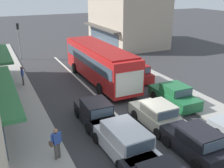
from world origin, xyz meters
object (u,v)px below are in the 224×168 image
at_px(city_bus, 99,61).
at_px(hatchback_behind_bus_mid, 95,113).
at_px(parked_sedan_kerb_second, 174,95).
at_px(hatchback_adjacent_lane_trail, 195,143).
at_px(traffic_light_downstreet, 18,35).
at_px(pedestrian_browsing_midblock, 22,75).
at_px(sedan_behind_bus_near, 158,116).
at_px(parked_hatchback_kerb_third, 136,73).
at_px(pedestrian_with_handbag_near, 56,142).
at_px(wagon_adjacent_lane_lead, 124,140).

height_order(city_bus, hatchback_behind_bus_mid, city_bus).
bearing_deg(parked_sedan_kerb_second, city_bus, 113.54).
distance_m(city_bus, hatchback_adjacent_lane_trail, 12.32).
height_order(hatchback_behind_bus_mid, parked_sedan_kerb_second, hatchback_behind_bus_mid).
xyz_separation_m(traffic_light_downstreet, pedestrian_browsing_midblock, (-1.04, -9.28, -1.79)).
xyz_separation_m(sedan_behind_bus_near, hatchback_behind_bus_mid, (-3.32, 1.94, 0.05)).
bearing_deg(parked_hatchback_kerb_third, pedestrian_with_handbag_near, -138.01).
relative_size(city_bus, pedestrian_with_handbag_near, 6.68).
height_order(sedan_behind_bus_near, pedestrian_browsing_midblock, pedestrian_browsing_midblock).
bearing_deg(sedan_behind_bus_near, parked_hatchback_kerb_third, 68.52).
height_order(traffic_light_downstreet, pedestrian_with_handbag_near, traffic_light_downstreet).
bearing_deg(hatchback_behind_bus_mid, hatchback_adjacent_lane_trail, -57.94).
bearing_deg(hatchback_behind_bus_mid, city_bus, 65.04).
bearing_deg(sedan_behind_bus_near, hatchback_adjacent_lane_trail, -90.72).
relative_size(sedan_behind_bus_near, hatchback_behind_bus_mid, 1.12).
height_order(city_bus, wagon_adjacent_lane_lead, city_bus).
distance_m(wagon_adjacent_lane_lead, sedan_behind_bus_near, 3.60).
bearing_deg(parked_sedan_kerb_second, parked_hatchback_kerb_third, 88.71).
distance_m(hatchback_adjacent_lane_trail, parked_hatchback_kerb_third, 11.45).
bearing_deg(traffic_light_downstreet, hatchback_adjacent_lane_trail, -76.88).
bearing_deg(parked_hatchback_kerb_third, hatchback_adjacent_lane_trail, -105.62).
height_order(city_bus, traffic_light_downstreet, traffic_light_downstreet).
bearing_deg(hatchback_adjacent_lane_trail, parked_sedan_kerb_second, 61.54).
bearing_deg(sedan_behind_bus_near, hatchback_behind_bus_mid, 149.72).
xyz_separation_m(city_bus, parked_hatchback_kerb_third, (3.09, -1.24, -1.17)).
relative_size(hatchback_behind_bus_mid, pedestrian_browsing_midblock, 2.30).
bearing_deg(pedestrian_with_handbag_near, parked_hatchback_kerb_third, 41.99).
xyz_separation_m(city_bus, pedestrian_browsing_midblock, (-6.41, 1.54, -0.81)).
bearing_deg(wagon_adjacent_lane_lead, traffic_light_downstreet, 95.88).
distance_m(city_bus, hatchback_behind_bus_mid, 7.84).
xyz_separation_m(parked_sedan_kerb_second, traffic_light_downstreet, (-8.34, 17.63, 2.19)).
relative_size(wagon_adjacent_lane_lead, pedestrian_with_handbag_near, 2.79).
distance_m(sedan_behind_bus_near, parked_sedan_kerb_second, 3.63).
height_order(city_bus, pedestrian_with_handbag_near, city_bus).
bearing_deg(pedestrian_browsing_midblock, parked_hatchback_kerb_third, -16.33).
relative_size(city_bus, hatchback_adjacent_lane_trail, 2.94).
distance_m(hatchback_behind_bus_mid, pedestrian_with_handbag_near, 4.15).
relative_size(sedan_behind_bus_near, parked_hatchback_kerb_third, 1.13).
distance_m(hatchback_adjacent_lane_trail, sedan_behind_bus_near, 3.30).
xyz_separation_m(sedan_behind_bus_near, parked_hatchback_kerb_third, (3.04, 7.73, 0.05)).
xyz_separation_m(city_bus, sedan_behind_bus_near, (0.05, -8.97, -1.22)).
bearing_deg(pedestrian_browsing_midblock, traffic_light_downstreet, 83.61).
distance_m(parked_sedan_kerb_second, parked_hatchback_kerb_third, 5.57).
distance_m(hatchback_adjacent_lane_trail, traffic_light_downstreet, 23.80).
relative_size(hatchback_adjacent_lane_trail, parked_sedan_kerb_second, 0.87).
height_order(sedan_behind_bus_near, pedestrian_with_handbag_near, pedestrian_with_handbag_near).
bearing_deg(sedan_behind_bus_near, pedestrian_browsing_midblock, 121.58).
bearing_deg(city_bus, traffic_light_downstreet, 116.39).
distance_m(wagon_adjacent_lane_lead, hatchback_behind_bus_mid, 3.56).
bearing_deg(parked_hatchback_kerb_third, sedan_behind_bus_near, -111.48).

